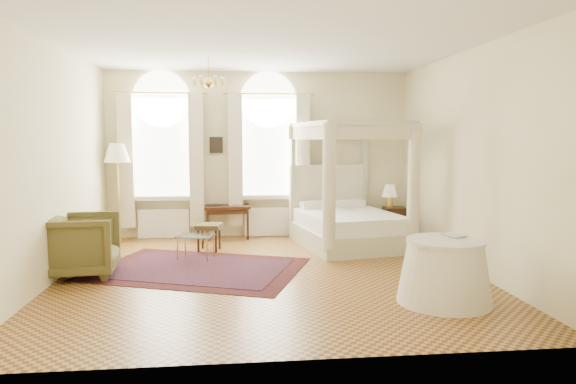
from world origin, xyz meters
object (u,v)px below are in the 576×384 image
canopy_bed (349,218)px  writing_desk (227,210)px  armchair (81,245)px  nightstand (395,222)px  side_table (444,272)px  stool (209,228)px  coffee_table (196,238)px  floor_lamp (117,158)px

canopy_bed → writing_desk: canopy_bed is taller
canopy_bed → armchair: 4.58m
nightstand → side_table: 4.13m
canopy_bed → side_table: (0.43, -3.31, -0.14)m
canopy_bed → stool: 2.54m
side_table → writing_desk: bearing=122.0°
canopy_bed → coffee_table: (-2.72, -0.74, -0.16)m
side_table → coffee_table: bearing=140.8°
nightstand → armchair: (-5.40, -2.37, 0.15)m
stool → armchair: size_ratio=0.48×
writing_desk → coffee_table: 1.77m
armchair → coffee_table: (1.56, 0.87, -0.10)m
coffee_table → side_table: side_table is taller
coffee_table → floor_lamp: floor_lamp is taller
coffee_table → stool: bearing=73.8°
canopy_bed → nightstand: bearing=34.3°
writing_desk → side_table: side_table is taller
canopy_bed → stool: size_ratio=4.94×
stool → canopy_bed: bearing=2.3°
armchair → floor_lamp: 2.73m
writing_desk → armchair: armchair is taller
canopy_bed → writing_desk: bearing=157.0°
canopy_bed → floor_lamp: canopy_bed is taller
nightstand → stool: (-3.65, -0.86, 0.09)m
stool → floor_lamp: size_ratio=0.26×
stool → side_table: bearing=-47.2°
floor_lamp → writing_desk: bearing=2.3°
nightstand → side_table: size_ratio=0.54×
writing_desk → armchair: (-2.06, -2.56, -0.11)m
floor_lamp → side_table: bearing=-41.5°
writing_desk → nightstand: bearing=-3.2°
nightstand → canopy_bed: bearing=-145.7°
floor_lamp → stool: bearing=-28.9°
stool → armchair: 2.31m
writing_desk → floor_lamp: floor_lamp is taller
side_table → nightstand: bearing=80.4°
canopy_bed → stool: bearing=-177.7°
stool → side_table: (2.97, -3.21, -0.02)m
canopy_bed → coffee_table: 2.83m
writing_desk → side_table: bearing=-58.0°
stool → coffee_table: bearing=-106.2°
coffee_table → side_table: bearing=-39.2°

